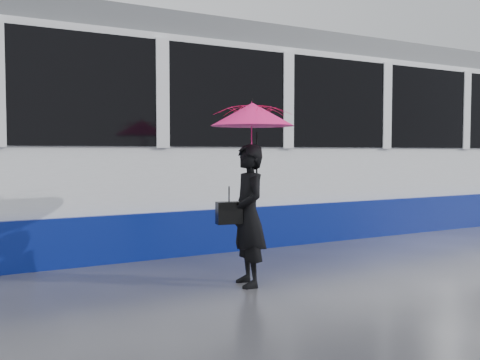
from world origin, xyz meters
TOP-DOWN VIEW (x-y plane):
  - ground at (0.00, 0.00)m, footprint 90.00×90.00m
  - rails at (0.00, 2.50)m, footprint 34.00×1.51m
  - tram at (-0.05, 2.50)m, footprint 26.00×2.56m
  - woman at (-0.28, -0.55)m, footprint 0.45×0.60m
  - umbrella at (-0.23, -0.55)m, footprint 1.02×1.02m
  - handbag at (-0.50, -0.53)m, footprint 0.29×0.16m

SIDE VIEW (x-z plane):
  - ground at x=0.00m, z-range 0.00..0.00m
  - rails at x=0.00m, z-range 0.00..0.02m
  - woman at x=-0.28m, z-range 0.00..1.51m
  - handbag at x=-0.50m, z-range 0.58..1.00m
  - tram at x=-0.05m, z-range -0.04..3.31m
  - umbrella at x=-0.23m, z-range 1.14..2.16m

